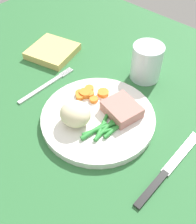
% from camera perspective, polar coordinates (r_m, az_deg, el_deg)
% --- Properties ---
extents(dining_table, '(1.20, 0.90, 0.02)m').
position_cam_1_polar(dining_table, '(0.61, 0.82, -0.47)').
color(dining_table, '#2D6B38').
rests_on(dining_table, ground).
extents(dinner_plate, '(0.24, 0.24, 0.02)m').
position_cam_1_polar(dinner_plate, '(0.57, 0.00, -1.21)').
color(dinner_plate, white).
rests_on(dinner_plate, dining_table).
extents(meat_portion, '(0.08, 0.08, 0.02)m').
position_cam_1_polar(meat_portion, '(0.57, 5.02, 0.60)').
color(meat_portion, '#B2756B').
rests_on(meat_portion, dinner_plate).
extents(mashed_potatoes, '(0.06, 0.06, 0.05)m').
position_cam_1_polar(mashed_potatoes, '(0.54, -4.79, -0.38)').
color(mashed_potatoes, beige).
rests_on(mashed_potatoes, dinner_plate).
extents(carrot_slices, '(0.06, 0.06, 0.01)m').
position_cam_1_polar(carrot_slices, '(0.61, -2.02, 3.82)').
color(carrot_slices, orange).
rests_on(carrot_slices, dinner_plate).
extents(green_beans, '(0.05, 0.10, 0.01)m').
position_cam_1_polar(green_beans, '(0.54, 1.35, -3.49)').
color(green_beans, '#2D8C38').
rests_on(green_beans, dinner_plate).
extents(fork, '(0.01, 0.17, 0.00)m').
position_cam_1_polar(fork, '(0.67, -10.79, 5.58)').
color(fork, silver).
rests_on(fork, dining_table).
extents(knife, '(0.02, 0.21, 0.01)m').
position_cam_1_polar(knife, '(0.52, 14.50, -11.61)').
color(knife, black).
rests_on(knife, dining_table).
extents(water_glass, '(0.07, 0.07, 0.09)m').
position_cam_1_polar(water_glass, '(0.67, 10.41, 9.66)').
color(water_glass, silver).
rests_on(water_glass, dining_table).
extents(napkin, '(0.14, 0.14, 0.02)m').
position_cam_1_polar(napkin, '(0.76, -9.54, 12.51)').
color(napkin, '#DBBC6B').
rests_on(napkin, dining_table).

